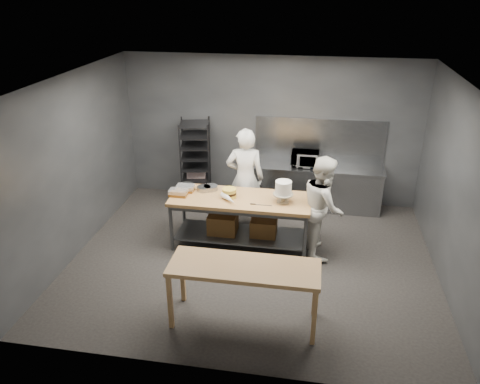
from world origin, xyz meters
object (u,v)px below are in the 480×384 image
object	(u,v)px
speed_rack	(196,163)
chef_right	(323,206)
work_table	(240,215)
near_counter	(244,271)
chef_behind	(245,179)
microwave	(305,159)
frosted_cake_stand	(283,189)
layer_cake	(229,193)

from	to	relation	value
speed_rack	chef_right	bearing A→B (deg)	-32.17
work_table	near_counter	size ratio (longest dim) A/B	1.20
speed_rack	chef_behind	bearing A→B (deg)	-37.57
work_table	near_counter	xyz separation A→B (m)	(0.39, -2.02, 0.24)
chef_behind	microwave	size ratio (longest dim) A/B	3.55
speed_rack	frosted_cake_stand	world-z (taller)	speed_rack
microwave	chef_right	bearing A→B (deg)	-77.55
near_counter	work_table	bearing A→B (deg)	101.05
microwave	layer_cake	size ratio (longest dim) A/B	2.24
speed_rack	frosted_cake_stand	xyz separation A→B (m)	(1.95, -1.70, 0.30)
speed_rack	layer_cake	world-z (taller)	speed_rack
speed_rack	chef_right	distance (m)	3.09
chef_right	layer_cake	size ratio (longest dim) A/B	7.22
chef_right	microwave	bearing A→B (deg)	5.09
chef_behind	frosted_cake_stand	world-z (taller)	chef_behind
work_table	microwave	size ratio (longest dim) A/B	4.43
chef_behind	frosted_cake_stand	bearing A→B (deg)	128.44
chef_right	layer_cake	world-z (taller)	chef_right
chef_behind	frosted_cake_stand	xyz separation A→B (m)	(0.77, -0.79, 0.20)
work_table	layer_cake	size ratio (longest dim) A/B	9.92
layer_cake	near_counter	bearing A→B (deg)	-73.77
near_counter	chef_behind	world-z (taller)	chef_behind
speed_rack	chef_behind	distance (m)	1.49
near_counter	chef_behind	size ratio (longest dim) A/B	1.04
speed_rack	chef_right	size ratio (longest dim) A/B	1.00
speed_rack	chef_behind	xyz separation A→B (m)	(1.18, -0.91, 0.11)
chef_right	layer_cake	xyz separation A→B (m)	(-1.59, -0.01, 0.13)
near_counter	speed_rack	bearing A→B (deg)	113.74
near_counter	speed_rack	xyz separation A→B (m)	(-1.61, 3.65, 0.04)
chef_right	near_counter	bearing A→B (deg)	146.00
frosted_cake_stand	layer_cake	distance (m)	0.94
work_table	chef_right	distance (m)	1.43
near_counter	chef_right	world-z (taller)	chef_right
chef_behind	frosted_cake_stand	size ratio (longest dim) A/B	5.09
work_table	speed_rack	xyz separation A→B (m)	(-1.21, 1.64, 0.28)
near_counter	chef_right	bearing A→B (deg)	63.35
speed_rack	microwave	bearing A→B (deg)	2.05
speed_rack	chef_right	world-z (taller)	speed_rack
work_table	microwave	distance (m)	2.05
chef_right	layer_cake	distance (m)	1.59
near_counter	layer_cake	size ratio (longest dim) A/B	8.26
chef_right	microwave	xyz separation A→B (m)	(-0.38, 1.72, 0.18)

